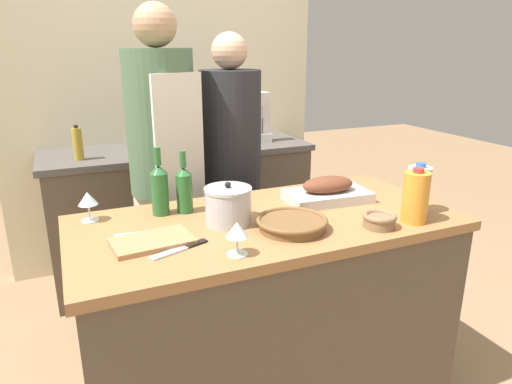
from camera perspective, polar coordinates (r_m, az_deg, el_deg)
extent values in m
cube|color=brown|center=(2.06, 1.28, -15.62)|extent=(1.50, 0.71, 0.86)
cube|color=#A37042|center=(1.85, 1.37, -3.90)|extent=(1.55, 0.74, 0.04)
cube|color=brown|center=(3.25, -9.20, -2.72)|extent=(1.72, 0.58, 0.88)
cube|color=#56514C|center=(3.13, -9.61, 5.18)|extent=(1.77, 0.60, 0.04)
cube|color=beige|center=(3.41, -11.45, 12.55)|extent=(2.27, 0.10, 2.55)
cube|color=#BCBCC1|center=(2.07, 8.90, -0.50)|extent=(0.38, 0.24, 0.04)
ellipsoid|color=brown|center=(2.05, 8.97, 0.91)|extent=(0.25, 0.14, 0.08)
cylinder|color=brown|center=(1.74, 4.51, -4.10)|extent=(0.25, 0.25, 0.04)
torus|color=brown|center=(1.73, 4.52, -3.53)|extent=(0.27, 0.27, 0.02)
cube|color=#AD7F51|center=(1.65, -12.86, -6.01)|extent=(0.29, 0.20, 0.02)
cylinder|color=#B7B7BC|center=(1.78, -3.49, -1.89)|extent=(0.18, 0.18, 0.13)
cylinder|color=#B7B7BC|center=(1.75, -3.54, 0.35)|extent=(0.19, 0.19, 0.01)
sphere|color=black|center=(1.75, -3.55, 0.91)|extent=(0.02, 0.02, 0.02)
cylinder|color=#846647|center=(1.81, 15.15, -3.61)|extent=(0.12, 0.12, 0.04)
torus|color=#846647|center=(1.80, 15.20, -2.96)|extent=(0.13, 0.13, 0.02)
cylinder|color=orange|center=(1.88, 19.30, -0.65)|extent=(0.10, 0.10, 0.20)
cylinder|color=red|center=(1.85, 19.65, 2.57)|extent=(0.04, 0.04, 0.02)
cylinder|color=white|center=(2.00, 19.60, 0.24)|extent=(0.09, 0.09, 0.20)
cylinder|color=#3360B2|center=(1.97, 19.91, 3.19)|extent=(0.04, 0.04, 0.02)
cylinder|color=#28662D|center=(1.90, -11.91, -0.24)|extent=(0.07, 0.07, 0.18)
cone|color=#28662D|center=(1.87, -12.12, 2.80)|extent=(0.07, 0.07, 0.03)
cylinder|color=#28662D|center=(1.86, -12.22, 4.40)|extent=(0.03, 0.03, 0.07)
cylinder|color=#28662D|center=(1.91, -8.93, -0.18)|extent=(0.07, 0.07, 0.16)
cone|color=#28662D|center=(1.89, -9.07, 2.62)|extent=(0.07, 0.07, 0.03)
cylinder|color=#28662D|center=(1.87, -9.14, 4.08)|extent=(0.03, 0.03, 0.07)
cylinder|color=silver|center=(1.53, -2.35, -7.77)|extent=(0.07, 0.07, 0.00)
cylinder|color=silver|center=(1.52, -2.36, -6.66)|extent=(0.01, 0.01, 0.06)
cone|color=silver|center=(1.50, -2.39, -4.70)|extent=(0.08, 0.08, 0.05)
cylinder|color=silver|center=(1.93, -20.01, -3.35)|extent=(0.07, 0.07, 0.00)
cylinder|color=silver|center=(1.92, -20.12, -2.40)|extent=(0.01, 0.01, 0.06)
cone|color=silver|center=(1.91, -20.30, -0.75)|extent=(0.08, 0.08, 0.05)
cube|color=#B7B7BC|center=(1.57, -10.81, -7.48)|extent=(0.14, 0.08, 0.01)
cube|color=black|center=(1.62, -7.52, -6.42)|extent=(0.09, 0.05, 0.01)
cube|color=#B7B7BC|center=(1.74, -15.56, -5.18)|extent=(0.11, 0.04, 0.01)
cube|color=black|center=(1.75, -12.71, -4.93)|extent=(0.07, 0.04, 0.01)
cube|color=silver|center=(3.25, 0.04, 6.83)|extent=(0.18, 0.14, 0.06)
cylinder|color=#B7B7BC|center=(3.22, -0.33, 8.30)|extent=(0.13, 0.13, 0.11)
cube|color=silver|center=(3.25, 1.07, 9.06)|extent=(0.05, 0.08, 0.19)
cube|color=silver|center=(3.21, 0.04, 11.49)|extent=(0.17, 0.08, 0.10)
cylinder|color=#B28E2D|center=(2.91, -21.38, 5.59)|extent=(0.06, 0.06, 0.19)
cylinder|color=black|center=(2.89, -21.61, 7.60)|extent=(0.02, 0.02, 0.02)
cylinder|color=#332D28|center=(3.09, -11.82, 6.87)|extent=(0.06, 0.06, 0.17)
cylinder|color=black|center=(3.08, -11.93, 8.55)|extent=(0.02, 0.02, 0.02)
cube|color=beige|center=(2.56, -10.70, -8.97)|extent=(0.32, 0.26, 0.85)
cylinder|color=#4C6B4C|center=(2.32, -11.79, 8.44)|extent=(0.34, 0.34, 0.71)
sphere|color=tan|center=(2.30, -12.54, 19.73)|extent=(0.21, 0.21, 0.21)
cube|color=silver|center=(2.23, -9.38, 2.89)|extent=(0.26, 0.10, 0.90)
cube|color=beige|center=(2.74, -2.91, -7.53)|extent=(0.27, 0.19, 0.79)
cylinder|color=#28282D|center=(2.52, -3.17, 7.52)|extent=(0.33, 0.33, 0.66)
sphere|color=#DBAD89|center=(2.48, -3.34, 17.21)|extent=(0.19, 0.19, 0.19)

